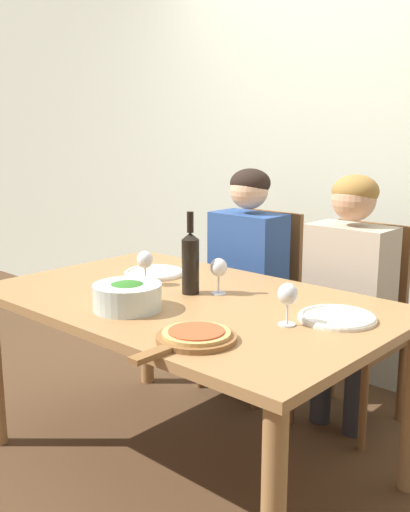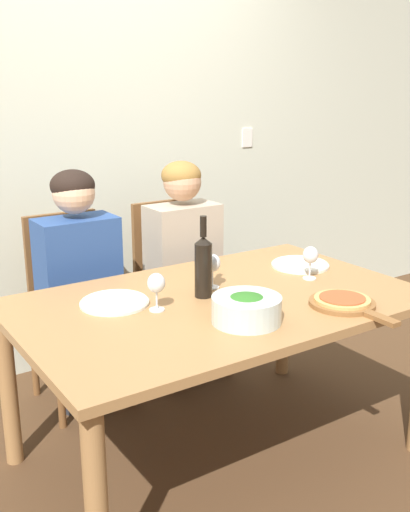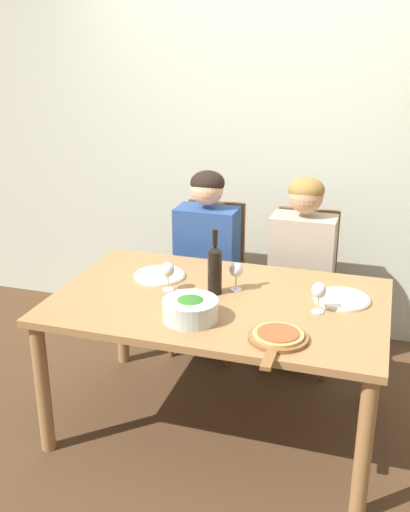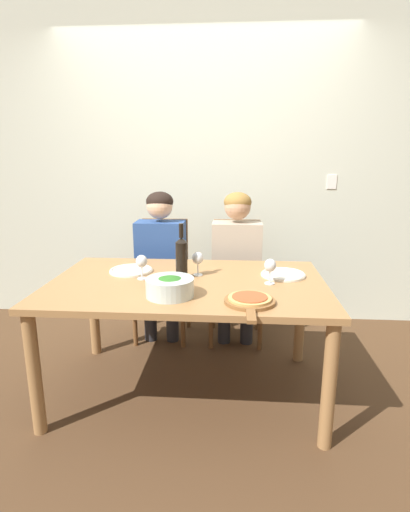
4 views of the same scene
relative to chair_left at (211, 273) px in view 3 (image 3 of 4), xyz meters
The scene contains 15 objects.
ground_plane 1.05m from the chair_left, 70.91° to the right, with size 40.00×40.00×0.00m, color #4C331E.
back_wall 0.99m from the chair_left, 54.29° to the left, with size 10.00×0.06×2.70m.
dining_table 0.93m from the chair_left, 70.91° to the right, with size 1.64×1.03×0.74m.
chair_left is the anchor object (origin of this frame).
chair_right 0.60m from the chair_left, ahead, with size 0.42×0.42×0.96m.
person_woman 0.25m from the chair_left, 90.00° to the right, with size 0.47×0.51×1.20m.
person_man 0.65m from the chair_left, 11.12° to the right, with size 0.47×0.51×1.20m.
wine_bottle 0.93m from the chair_left, 72.23° to the right, with size 0.07×0.07×0.34m.
broccoli_bowl 1.19m from the chair_left, 78.09° to the right, with size 0.26×0.26×0.11m.
dinner_plate_left 0.74m from the chair_left, 97.09° to the right, with size 0.28×0.28×0.02m.
dinner_plate_right 1.16m from the chair_left, 38.81° to the right, with size 0.28×0.28×0.02m.
pizza_on_board 1.41m from the chair_left, 61.46° to the right, with size 0.26×0.40×0.04m.
wine_glass_left 0.91m from the chair_left, 88.54° to the right, with size 0.07×0.07×0.15m.
wine_glass_right 1.23m from the chair_left, 48.23° to the right, with size 0.07×0.07×0.15m.
wine_glass_centre 0.89m from the chair_left, 64.57° to the right, with size 0.07×0.07×0.15m.
Camera 3 is at (0.74, -2.61, 1.97)m, focal length 42.00 mm.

